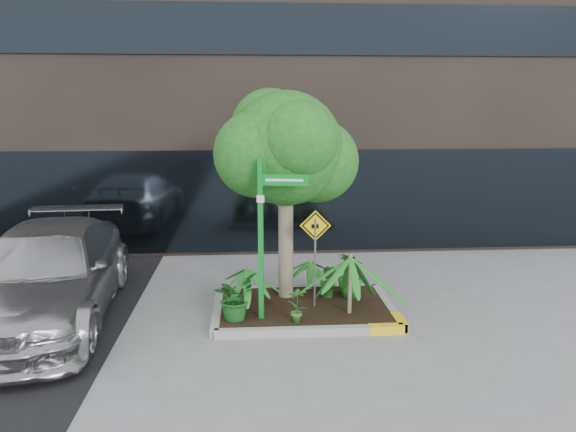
{
  "coord_description": "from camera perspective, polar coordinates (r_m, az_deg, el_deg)",
  "views": [
    {
      "loc": [
        -0.8,
        -9.6,
        3.82
      ],
      "look_at": [
        -0.1,
        0.2,
        1.86
      ],
      "focal_mm": 35.0,
      "sensor_mm": 36.0,
      "label": 1
    }
  ],
  "objects": [
    {
      "name": "ground",
      "position": [
        10.36,
        0.64,
        -10.36
      ],
      "size": [
        80.0,
        80.0,
        0.0
      ],
      "primitive_type": "plane",
      "color": "gray",
      "rests_on": "ground"
    },
    {
      "name": "palm_front",
      "position": [
        9.96,
        6.37,
        -4.21
      ],
      "size": [
        1.23,
        1.23,
        1.37
      ],
      "color": "gray",
      "rests_on": "ground"
    },
    {
      "name": "tree",
      "position": [
        10.49,
        -0.25,
        6.88
      ],
      "size": [
        2.75,
        2.44,
        4.13
      ],
      "color": "gray",
      "rests_on": "ground"
    },
    {
      "name": "palm_left",
      "position": [
        10.26,
        -4.14,
        -5.34
      ],
      "size": [
        0.89,
        0.89,
        0.99
      ],
      "color": "gray",
      "rests_on": "ground"
    },
    {
      "name": "shrub_c",
      "position": [
        9.68,
        0.93,
        -8.97
      ],
      "size": [
        0.36,
        0.36,
        0.64
      ],
      "primitive_type": "imported",
      "rotation": [
        0.0,
        0.0,
        3.21
      ],
      "color": "#317022",
      "rests_on": "planter"
    },
    {
      "name": "cattle_sign",
      "position": [
        10.13,
        2.78,
        -2.69
      ],
      "size": [
        0.56,
        0.12,
        1.82
      ],
      "rotation": [
        0.0,
        0.0,
        -0.07
      ],
      "color": "slate",
      "rests_on": "ground"
    },
    {
      "name": "shrub_b",
      "position": [
        10.99,
        6.36,
        -5.91
      ],
      "size": [
        0.69,
        0.69,
        0.87
      ],
      "primitive_type": "imported",
      "rotation": [
        0.0,
        0.0,
        2.42
      ],
      "color": "#267122",
      "rests_on": "planter"
    },
    {
      "name": "planter",
      "position": [
        10.6,
        1.78,
        -9.27
      ],
      "size": [
        3.35,
        2.36,
        0.15
      ],
      "color": "#9E9E99",
      "rests_on": "ground"
    },
    {
      "name": "palm_back",
      "position": [
        11.3,
        2.25,
        -4.65
      ],
      "size": [
        0.69,
        0.69,
        0.77
      ],
      "color": "gray",
      "rests_on": "ground"
    },
    {
      "name": "shrub_d",
      "position": [
        10.9,
        4.22,
        -6.59
      ],
      "size": [
        0.52,
        0.52,
        0.66
      ],
      "primitive_type": "imported",
      "rotation": [
        0.0,
        0.0,
        5.51
      ],
      "color": "#1F5B1A",
      "rests_on": "planter"
    },
    {
      "name": "parked_car",
      "position": [
        10.97,
        -23.29,
        -5.48
      ],
      "size": [
        2.73,
        5.88,
        1.66
      ],
      "primitive_type": "imported",
      "rotation": [
        0.0,
        0.0,
        0.07
      ],
      "color": "#AEAEB3",
      "rests_on": "ground"
    },
    {
      "name": "street_sign_post",
      "position": [
        9.56,
        -2.41,
        -0.77
      ],
      "size": [
        0.87,
        0.94,
        2.95
      ],
      "rotation": [
        0.0,
        0.0,
        -0.16
      ],
      "color": "#0D9228",
      "rests_on": "ground"
    },
    {
      "name": "shrub_a",
      "position": [
        9.83,
        -5.44,
        -8.18
      ],
      "size": [
        1.0,
        1.0,
        0.81
      ],
      "primitive_type": "imported",
      "rotation": [
        0.0,
        0.0,
        1.02
      ],
      "color": "#17521A",
      "rests_on": "planter"
    }
  ]
}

